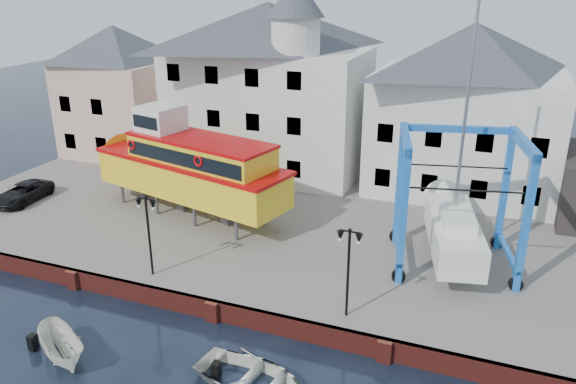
% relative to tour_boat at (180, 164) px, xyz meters
% --- Properties ---
extents(ground, '(140.00, 140.00, 0.00)m').
position_rel_tour_boat_xyz_m(ground, '(6.81, -8.76, -4.09)').
color(ground, black).
rests_on(ground, ground).
extents(hardstanding, '(44.00, 22.00, 1.00)m').
position_rel_tour_boat_xyz_m(hardstanding, '(6.81, 2.24, -3.59)').
color(hardstanding, slate).
rests_on(hardstanding, ground).
extents(quay_wall, '(44.00, 0.47, 1.00)m').
position_rel_tour_boat_xyz_m(quay_wall, '(6.81, -8.66, -3.59)').
color(quay_wall, maroon).
rests_on(quay_wall, ground).
extents(building_pink, '(8.00, 7.00, 10.30)m').
position_rel_tour_boat_xyz_m(building_pink, '(-11.19, 9.23, 2.06)').
color(building_pink, '#D2AA93').
rests_on(building_pink, hardstanding).
extents(building_white_main, '(14.00, 8.30, 14.00)m').
position_rel_tour_boat_xyz_m(building_white_main, '(1.94, 9.63, 3.26)').
color(building_white_main, silver).
rests_on(building_white_main, hardstanding).
extents(building_white_right, '(12.00, 8.00, 11.20)m').
position_rel_tour_boat_xyz_m(building_white_right, '(15.81, 10.23, 2.51)').
color(building_white_right, silver).
rests_on(building_white_right, hardstanding).
extents(lamp_post_left, '(1.12, 0.32, 4.20)m').
position_rel_tour_boat_xyz_m(lamp_post_left, '(2.81, -7.56, 0.09)').
color(lamp_post_left, black).
rests_on(lamp_post_left, hardstanding).
extents(lamp_post_right, '(1.12, 0.32, 4.20)m').
position_rel_tour_boat_xyz_m(lamp_post_right, '(12.81, -7.56, 0.09)').
color(lamp_post_right, black).
rests_on(lamp_post_right, hardstanding).
extents(tour_boat, '(15.45, 7.05, 6.55)m').
position_rel_tour_boat_xyz_m(tour_boat, '(0.00, 0.00, 0.00)').
color(tour_boat, '#59595E').
rests_on(tour_boat, hardstanding).
extents(travel_lift, '(7.03, 8.96, 13.12)m').
position_rel_tour_boat_xyz_m(travel_lift, '(16.36, -0.33, -0.89)').
color(travel_lift, '#1856A6').
rests_on(travel_lift, hardstanding).
extents(van, '(2.30, 4.44, 1.20)m').
position_rel_tour_boat_xyz_m(van, '(-10.62, -2.45, -2.49)').
color(van, black).
rests_on(van, hardstanding).
extents(motorboat_a, '(3.82, 3.07, 1.41)m').
position_rel_tour_boat_xyz_m(motorboat_a, '(2.33, -13.48, -4.09)').
color(motorboat_a, white).
rests_on(motorboat_a, ground).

